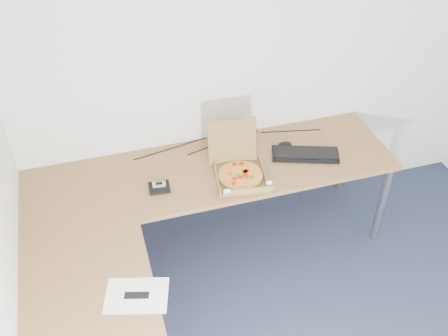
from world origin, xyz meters
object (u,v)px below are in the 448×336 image
object	(u,v)px
keyboard	(305,154)
wallet	(159,188)
drinking_glass	(253,138)
pizza_box	(240,172)
desk	(179,225)

from	to	relation	value
keyboard	wallet	distance (m)	1.04
drinking_glass	wallet	world-z (taller)	drinking_glass
pizza_box	wallet	bearing A→B (deg)	-174.75
keyboard	wallet	bearing A→B (deg)	-158.12
desk	drinking_glass	distance (m)	0.92
desk	pizza_box	bearing A→B (deg)	31.95
desk	wallet	world-z (taller)	wallet
desk	wallet	distance (m)	0.33
wallet	drinking_glass	bearing A→B (deg)	26.29
keyboard	pizza_box	bearing A→B (deg)	-152.13
keyboard	wallet	xyz separation A→B (m)	(-1.04, -0.05, -0.00)
drinking_glass	keyboard	distance (m)	0.39
desk	wallet	xyz separation A→B (m)	(-0.05, 0.33, 0.04)
pizza_box	desk	bearing A→B (deg)	-139.70
keyboard	wallet	size ratio (longest dim) A/B	3.43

